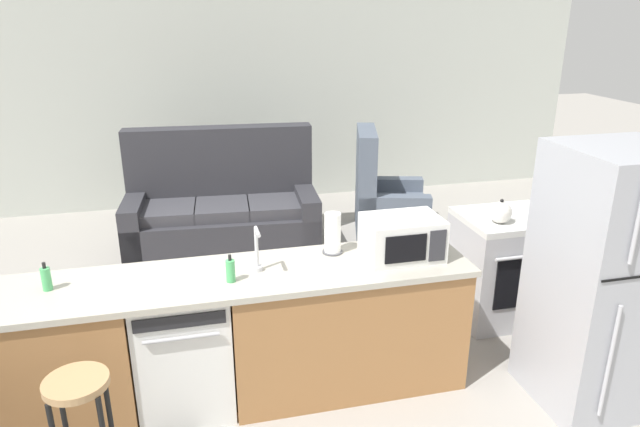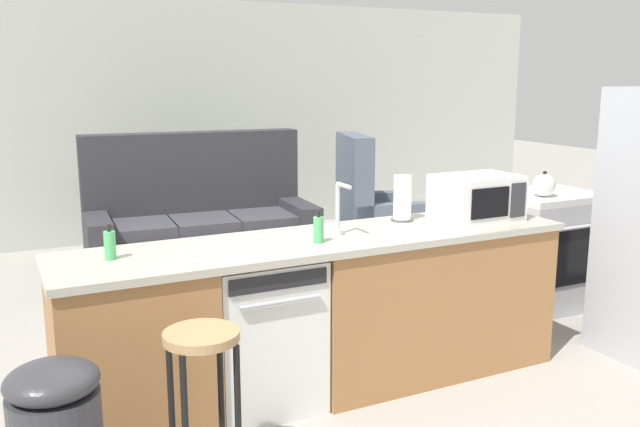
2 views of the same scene
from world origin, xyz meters
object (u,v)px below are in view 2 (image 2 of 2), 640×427
Objects in this scene: soap_bottle at (319,229)px; couch at (200,230)px; stove_range at (544,249)px; microwave at (476,197)px; dish_soap_bottle at (110,245)px; kettle at (544,185)px; paper_towel_roll at (402,199)px; dishwasher at (259,331)px; bar_stool at (203,377)px; armchair at (373,217)px.

couch is (0.14, 2.74, -0.58)m from soap_bottle.
microwave is at bearing -154.37° from stove_range.
kettle is (3.18, 0.37, 0.01)m from dish_soap_bottle.
kettle is at bearing 6.63° from dish_soap_bottle.
stove_range is at bearing -44.47° from couch.
couch reaches higher than kettle.
kettle is at bearing 9.85° from paper_towel_roll.
dishwasher reaches higher than bar_stool.
microwave is 2.91m from couch.
dishwasher is 0.93m from dish_soap_bottle.
dishwasher is at bearing -99.79° from couch.
kettle is 2.29m from armchair.
kettle is at bearing 23.40° from microwave.
soap_bottle is at bearing -175.38° from microwave.
dishwasher is 2.98× the size of paper_towel_roll.
dishwasher is at bearing -170.14° from paper_towel_roll.
paper_towel_roll is 1.38× the size of kettle.
dishwasher is at bearing -131.10° from armchair.
soap_bottle is at bearing -92.92° from couch.
soap_bottle is (-0.71, -0.27, -0.07)m from paper_towel_roll.
armchair is at bearing 54.05° from soap_bottle.
soap_bottle is at bearing -166.30° from kettle.
dish_soap_bottle is 0.09× the size of couch.
microwave is at bearing -107.52° from armchair.
microwave is 1.14m from soap_bottle.
paper_towel_roll is (-1.57, -0.37, 0.59)m from stove_range.
dish_soap_bottle is at bearing -171.58° from stove_range.
stove_range is 2.43m from soap_bottle.
bar_stool is at bearing -151.17° from paper_towel_roll.
soap_bottle is at bearing -159.08° from paper_towel_roll.
paper_towel_roll is 1.83m from bar_stool.
bar_stool is 3.46m from couch.
dish_soap_bottle is 0.24× the size of bar_stool.
stove_range is 4.39× the size of kettle.
microwave is at bearing -1.43° from dish_soap_bottle.
kettle is at bearing 9.85° from dishwasher.
couch reaches higher than microwave.
paper_towel_roll is (1.03, 0.18, 0.62)m from dishwasher.
microwave is 0.42× the size of armchair.
bar_stool is at bearing -145.20° from soap_bottle.
stove_range is 5.11× the size of soap_bottle.
stove_range is at bearing 8.42° from dish_soap_bottle.
bar_stool is at bearing -106.25° from couch.
paper_towel_roll is 0.76m from soap_bottle.
paper_towel_roll is at bearing -166.76° from stove_range.
soap_bottle is 2.81m from couch.
dish_soap_bottle is 0.15× the size of armchair.
microwave is 0.24× the size of couch.
paper_towel_roll is 1.78m from dish_soap_bottle.
bar_stool is at bearing -127.36° from dishwasher.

